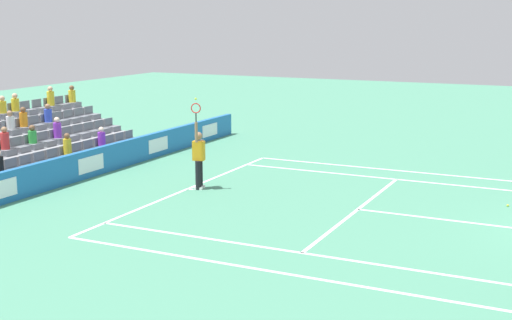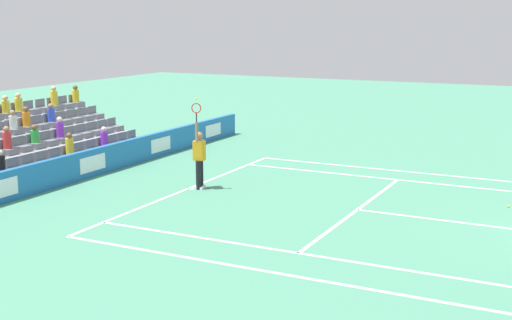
{
  "view_description": "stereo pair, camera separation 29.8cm",
  "coord_description": "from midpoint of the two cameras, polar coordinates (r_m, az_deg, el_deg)",
  "views": [
    {
      "loc": [
        18.23,
        -0.75,
        5.19
      ],
      "look_at": [
        -0.1,
        -9.58,
        1.1
      ],
      "focal_mm": 49.58,
      "sensor_mm": 36.0,
      "label": 1
    },
    {
      "loc": [
        18.1,
        -0.48,
        5.19
      ],
      "look_at": [
        -0.1,
        -9.58,
        1.1
      ],
      "focal_mm": 49.58,
      "sensor_mm": 36.0,
      "label": 2
    }
  ],
  "objects": [
    {
      "name": "line_doubles_sideline_left",
      "position": [
        14.7,
        2.78,
        -9.3
      ],
      "size": [
        0.1,
        11.89,
        0.01
      ],
      "primitive_type": "cube",
      "color": "white",
      "rests_on": "ground"
    },
    {
      "name": "line_doubles_sideline_right",
      "position": [
        24.79,
        12.74,
        -0.99
      ],
      "size": [
        0.1,
        11.89,
        0.01
      ],
      "primitive_type": "cube",
      "color": "white",
      "rests_on": "ground"
    },
    {
      "name": "stadium_stand",
      "position": [
        25.97,
        -18.78,
        0.79
      ],
      "size": [
        8.68,
        3.8,
        2.62
      ],
      "color": "gray",
      "rests_on": "ground"
    },
    {
      "name": "line_centre_service",
      "position": [
        19.06,
        17.01,
        -4.93
      ],
      "size": [
        0.1,
        6.4,
        0.01
      ],
      "primitive_type": "cube",
      "color": "white",
      "rests_on": "ground"
    },
    {
      "name": "line_service",
      "position": [
        19.75,
        7.8,
        -3.96
      ],
      "size": [
        8.23,
        0.1,
        0.01
      ],
      "primitive_type": "cube",
      "color": "white",
      "rests_on": "ground"
    },
    {
      "name": "line_centre_mark",
      "position": [
        21.94,
        -5.71,
        -2.36
      ],
      "size": [
        0.1,
        0.2,
        0.01
      ],
      "primitive_type": "cube",
      "color": "white",
      "rests_on": "ground"
    },
    {
      "name": "sponsor_barrier",
      "position": [
        24.08,
        -13.7,
        -0.29
      ],
      "size": [
        19.99,
        0.22,
        0.92
      ],
      "color": "#1E66AD",
      "rests_on": "ground"
    },
    {
      "name": "line_singles_sideline_left",
      "position": [
        15.89,
        4.73,
        -7.71
      ],
      "size": [
        0.1,
        11.89,
        0.01
      ],
      "primitive_type": "cube",
      "color": "white",
      "rests_on": "ground"
    },
    {
      "name": "loose_tennis_ball",
      "position": [
        21.02,
        19.26,
        -3.48
      ],
      "size": [
        0.07,
        0.07,
        0.07
      ],
      "primitive_type": "sphere",
      "color": "#D1E533",
      "rests_on": "ground"
    },
    {
      "name": "line_baseline",
      "position": [
        22.0,
        -5.93,
        -2.33
      ],
      "size": [
        10.97,
        0.1,
        0.01
      ],
      "primitive_type": "cube",
      "color": "white",
      "rests_on": "ground"
    },
    {
      "name": "line_singles_sideline_right",
      "position": [
        23.48,
        11.97,
        -1.64
      ],
      "size": [
        0.1,
        11.89,
        0.01
      ],
      "primitive_type": "cube",
      "color": "white",
      "rests_on": "ground"
    },
    {
      "name": "tennis_player",
      "position": [
        21.78,
        -5.03,
        0.21
      ],
      "size": [
        0.53,
        0.41,
        2.85
      ],
      "color": "black",
      "rests_on": "ground"
    }
  ]
}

